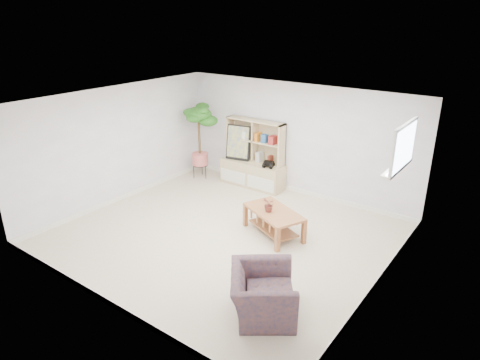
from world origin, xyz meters
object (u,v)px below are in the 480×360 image
Objects in this scene: floor_tree at (199,142)px; armchair at (263,290)px; coffee_table at (273,223)px; storage_unit at (253,154)px.

floor_tree reaches higher than armchair.
floor_tree reaches higher than coffee_table.
armchair is (3.97, -3.32, -0.54)m from floor_tree.
coffee_table is 2.19m from armchair.
armchair reaches higher than coffee_table.
floor_tree is at bearing 14.12° from armchair.
coffee_table is 0.64× the size of floor_tree.
storage_unit is 1.35m from floor_tree.
storage_unit is 0.85× the size of floor_tree.
storage_unit reaches higher than coffee_table.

